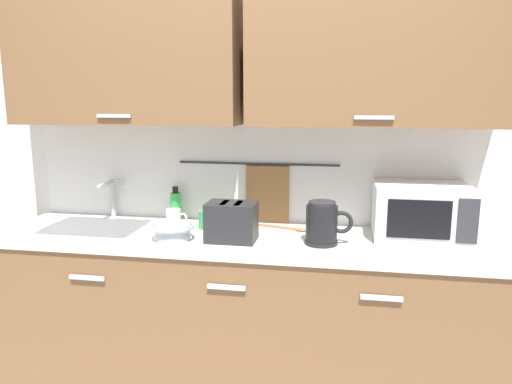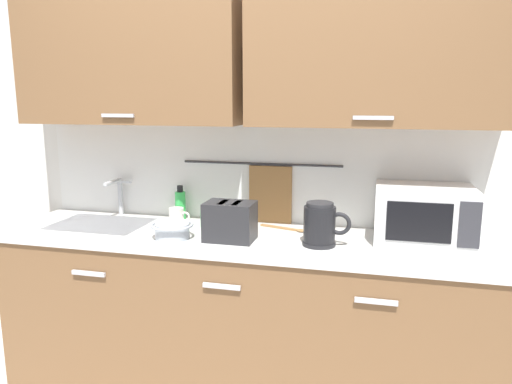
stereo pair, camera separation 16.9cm
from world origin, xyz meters
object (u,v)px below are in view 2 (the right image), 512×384
at_px(dish_soap_bottle, 180,204).
at_px(microwave, 424,214).
at_px(electric_kettle, 320,225).
at_px(wooden_spoon, 289,229).
at_px(mug_near_sink, 208,219).
at_px(mug_by_kettle, 177,216).
at_px(toaster, 230,221).
at_px(mixing_bowl, 172,230).

bearing_deg(dish_soap_bottle, microwave, -5.31).
height_order(electric_kettle, wooden_spoon, electric_kettle).
height_order(mug_near_sink, mug_by_kettle, same).
distance_m(dish_soap_bottle, mug_by_kettle, 0.14).
bearing_deg(electric_kettle, mug_near_sink, 163.96).
relative_size(microwave, mug_near_sink, 3.83).
xyz_separation_m(microwave, toaster, (-0.92, -0.21, -0.04)).
bearing_deg(dish_soap_bottle, mug_near_sink, -32.18).
xyz_separation_m(mixing_bowl, toaster, (0.29, 0.04, 0.05)).
xyz_separation_m(microwave, mug_near_sink, (-1.10, -0.02, -0.09)).
xyz_separation_m(dish_soap_bottle, mug_by_kettle, (0.03, -0.13, -0.04)).
distance_m(mug_near_sink, mixing_bowl, 0.26).
bearing_deg(toaster, electric_kettle, 2.58).
bearing_deg(dish_soap_bottle, mug_by_kettle, -75.82).
height_order(electric_kettle, toaster, electric_kettle).
relative_size(mug_near_sink, toaster, 0.47).
distance_m(mug_near_sink, wooden_spoon, 0.44).
height_order(microwave, mixing_bowl, microwave).
bearing_deg(mug_near_sink, dish_soap_bottle, 147.82).
relative_size(electric_kettle, wooden_spoon, 0.83).
bearing_deg(wooden_spoon, toaster, -134.64).
bearing_deg(mixing_bowl, mug_by_kettle, 108.27).
xyz_separation_m(electric_kettle, wooden_spoon, (-0.19, 0.23, -0.10)).
distance_m(dish_soap_bottle, wooden_spoon, 0.66).
height_order(mug_by_kettle, wooden_spoon, mug_by_kettle).
bearing_deg(toaster, microwave, 13.17).
distance_m(electric_kettle, mug_by_kettle, 0.83).
bearing_deg(microwave, electric_kettle, -157.82).
bearing_deg(wooden_spoon, microwave, -3.35).
distance_m(electric_kettle, mug_near_sink, 0.65).
distance_m(dish_soap_bottle, toaster, 0.53).
xyz_separation_m(mixing_bowl, wooden_spoon, (0.54, 0.30, -0.04)).
distance_m(dish_soap_bottle, mixing_bowl, 0.40).
xyz_separation_m(dish_soap_bottle, wooden_spoon, (0.65, -0.08, -0.08)).
bearing_deg(mug_near_sink, mug_by_kettle, 176.75).
relative_size(microwave, wooden_spoon, 1.69).
height_order(electric_kettle, mixing_bowl, electric_kettle).
height_order(dish_soap_bottle, mixing_bowl, dish_soap_bottle).
bearing_deg(wooden_spoon, mug_by_kettle, -175.96).
relative_size(electric_kettle, mug_by_kettle, 1.89).
relative_size(mixing_bowl, toaster, 0.84).
bearing_deg(electric_kettle, mug_by_kettle, 166.82).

